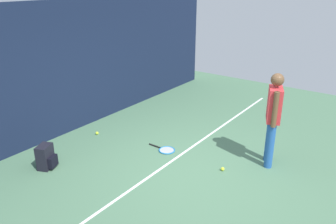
# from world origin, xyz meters

# --- Properties ---
(ground_plane) EXTENTS (12.00, 12.00, 0.00)m
(ground_plane) POSITION_xyz_m (0.00, 0.00, 0.00)
(ground_plane) COLOR #4C7556
(back_fence) EXTENTS (10.00, 0.10, 2.79)m
(back_fence) POSITION_xyz_m (0.00, 3.00, 1.39)
(back_fence) COLOR #141E38
(back_fence) RESTS_ON ground
(court_line) EXTENTS (9.00, 0.05, 0.00)m
(court_line) POSITION_xyz_m (0.00, 0.37, 0.00)
(court_line) COLOR white
(court_line) RESTS_ON ground
(tennis_player) EXTENTS (0.50, 0.36, 1.70)m
(tennis_player) POSITION_xyz_m (1.05, -1.09, 0.97)
(tennis_player) COLOR #2659A5
(tennis_player) RESTS_ON ground
(tennis_racket) EXTENTS (0.33, 0.61, 0.03)m
(tennis_racket) POSITION_xyz_m (0.35, 0.72, 0.01)
(tennis_racket) COLOR black
(tennis_racket) RESTS_ON ground
(backpack) EXTENTS (0.36, 0.36, 0.44)m
(backpack) POSITION_xyz_m (-1.42, 2.04, 0.21)
(backpack) COLOR black
(backpack) RESTS_ON ground
(tennis_ball_near_player) EXTENTS (0.07, 0.07, 0.07)m
(tennis_ball_near_player) POSITION_xyz_m (0.34, -0.55, 0.03)
(tennis_ball_near_player) COLOR #CCE033
(tennis_ball_near_player) RESTS_ON ground
(tennis_ball_by_fence) EXTENTS (0.07, 0.07, 0.07)m
(tennis_ball_by_fence) POSITION_xyz_m (0.06, 2.36, 0.03)
(tennis_ball_by_fence) COLOR #CCE033
(tennis_ball_by_fence) RESTS_ON ground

